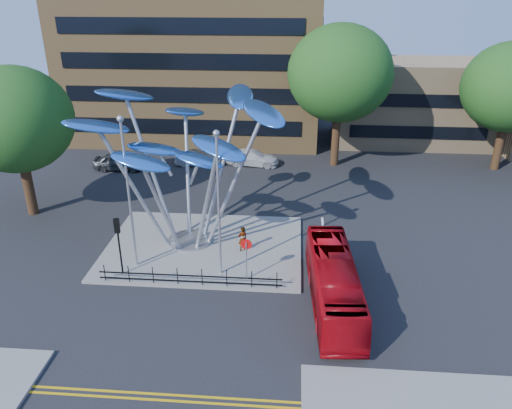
# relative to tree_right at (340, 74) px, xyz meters

# --- Properties ---
(ground) EXTENTS (120.00, 120.00, 0.00)m
(ground) POSITION_rel_tree_right_xyz_m (-8.00, -22.00, -8.04)
(ground) COLOR black
(ground) RESTS_ON ground
(traffic_island) EXTENTS (12.00, 9.00, 0.15)m
(traffic_island) POSITION_rel_tree_right_xyz_m (-9.00, -16.00, -7.96)
(traffic_island) COLOR slate
(traffic_island) RESTS_ON ground
(double_yellow_near) EXTENTS (40.00, 0.12, 0.01)m
(double_yellow_near) POSITION_rel_tree_right_xyz_m (-8.00, -28.00, -8.03)
(double_yellow_near) COLOR gold
(double_yellow_near) RESTS_ON ground
(double_yellow_far) EXTENTS (40.00, 0.12, 0.01)m
(double_yellow_far) POSITION_rel_tree_right_xyz_m (-8.00, -28.30, -8.03)
(double_yellow_far) COLOR gold
(double_yellow_far) RESTS_ON ground
(low_building_near) EXTENTS (15.00, 8.00, 8.00)m
(low_building_near) POSITION_rel_tree_right_xyz_m (8.00, 8.00, -4.04)
(low_building_near) COLOR tan
(low_building_near) RESTS_ON ground
(tree_right) EXTENTS (8.80, 8.80, 12.11)m
(tree_right) POSITION_rel_tree_right_xyz_m (0.00, 0.00, 0.00)
(tree_right) COLOR black
(tree_right) RESTS_ON ground
(tree_left) EXTENTS (7.60, 7.60, 10.32)m
(tree_left) POSITION_rel_tree_right_xyz_m (-22.00, -12.00, -1.24)
(tree_left) COLOR black
(tree_left) RESTS_ON ground
(tree_far) EXTENTS (8.00, 8.00, 10.81)m
(tree_far) POSITION_rel_tree_right_xyz_m (14.00, 0.00, -0.93)
(tree_far) COLOR black
(tree_far) RESTS_ON ground
(leaf_sculpture) EXTENTS (12.72, 9.54, 9.51)m
(leaf_sculpture) POSITION_rel_tree_right_xyz_m (-10.07, -15.32, -1.16)
(leaf_sculpture) COLOR #9EA0A5
(leaf_sculpture) RESTS_ON traffic_island
(street_lamp_left) EXTENTS (0.36, 0.36, 8.80)m
(street_lamp_left) POSITION_rel_tree_right_xyz_m (-12.50, -18.50, -2.68)
(street_lamp_left) COLOR #9EA0A5
(street_lamp_left) RESTS_ON traffic_island
(street_lamp_right) EXTENTS (0.36, 0.36, 8.30)m
(street_lamp_right) POSITION_rel_tree_right_xyz_m (-7.50, -19.00, -2.94)
(street_lamp_right) COLOR #9EA0A5
(street_lamp_right) RESTS_ON traffic_island
(traffic_light_island) EXTENTS (0.28, 0.18, 3.42)m
(traffic_light_island) POSITION_rel_tree_right_xyz_m (-13.00, -19.50, -5.42)
(traffic_light_island) COLOR black
(traffic_light_island) RESTS_ON traffic_island
(no_entry_sign_island) EXTENTS (0.60, 0.10, 2.45)m
(no_entry_sign_island) POSITION_rel_tree_right_xyz_m (-6.00, -19.48, -6.22)
(no_entry_sign_island) COLOR #9EA0A5
(no_entry_sign_island) RESTS_ON traffic_island
(pedestrian_railing_front) EXTENTS (10.00, 0.06, 1.00)m
(pedestrian_railing_front) POSITION_rel_tree_right_xyz_m (-9.00, -20.30, -7.48)
(pedestrian_railing_front) COLOR black
(pedestrian_railing_front) RESTS_ON traffic_island
(red_bus) EXTENTS (2.65, 9.14, 2.51)m
(red_bus) POSITION_rel_tree_right_xyz_m (-1.40, -21.18, -6.78)
(red_bus) COLOR #9D070F
(red_bus) RESTS_ON ground
(pedestrian) EXTENTS (0.69, 0.62, 1.59)m
(pedestrian) POSITION_rel_tree_right_xyz_m (-6.54, -16.37, -7.09)
(pedestrian) COLOR gray
(pedestrian) RESTS_ON traffic_island
(parked_car_left) EXTENTS (4.36, 1.86, 1.47)m
(parked_car_left) POSITION_rel_tree_right_xyz_m (-18.79, -2.83, -7.30)
(parked_car_left) COLOR #383B3E
(parked_car_left) RESTS_ON ground
(parked_car_mid) EXTENTS (4.02, 1.53, 1.31)m
(parked_car_mid) POSITION_rel_tree_right_xyz_m (-12.15, -1.19, -7.38)
(parked_car_mid) COLOR #93979A
(parked_car_mid) RESTS_ON ground
(parked_car_right) EXTENTS (4.87, 2.37, 1.37)m
(parked_car_right) POSITION_rel_tree_right_xyz_m (-7.30, -0.68, -7.35)
(parked_car_right) COLOR silver
(parked_car_right) RESTS_ON ground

